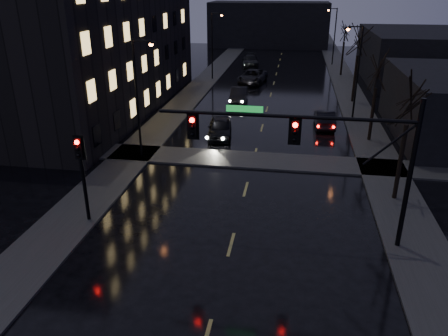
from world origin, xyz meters
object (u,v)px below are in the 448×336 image
at_px(oncoming_car_b, 239,95).
at_px(lead_car, 325,119).
at_px(oncoming_car_c, 253,77).
at_px(oncoming_car_a, 220,128).
at_px(oncoming_car_d, 250,61).

height_order(oncoming_car_b, lead_car, oncoming_car_b).
bearing_deg(oncoming_car_c, oncoming_car_b, -84.97).
distance_m(oncoming_car_c, lead_car, 18.18).
bearing_deg(oncoming_car_a, oncoming_car_c, 81.20).
height_order(oncoming_car_b, oncoming_car_d, oncoming_car_d).
bearing_deg(oncoming_car_c, oncoming_car_d, 105.23).
xyz_separation_m(oncoming_car_a, lead_car, (8.26, 3.99, -0.05)).
bearing_deg(oncoming_car_b, oncoming_car_d, 90.36).
distance_m(oncoming_car_a, oncoming_car_c, 20.45).
relative_size(oncoming_car_c, oncoming_car_d, 1.05).
distance_m(oncoming_car_a, lead_car, 9.18).
xyz_separation_m(oncoming_car_a, oncoming_car_c, (0.54, 20.45, 0.05)).
xyz_separation_m(oncoming_car_a, oncoming_car_d, (-0.98, 32.19, 0.05)).
xyz_separation_m(oncoming_car_b, oncoming_car_d, (-1.06, 21.14, 0.06)).
bearing_deg(oncoming_car_b, oncoming_car_c, 84.67).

